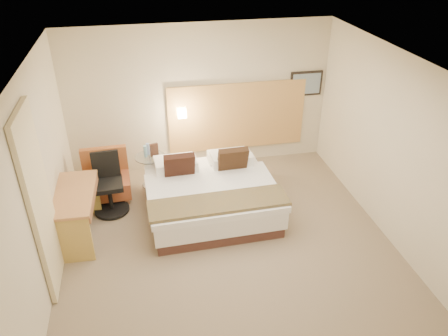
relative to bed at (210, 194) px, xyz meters
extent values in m
cube|color=#7F6D55|center=(0.10, -0.90, -0.33)|extent=(4.80, 5.00, 0.02)
cube|color=silver|center=(0.10, -0.90, 2.39)|extent=(4.80, 5.00, 0.02)
cube|color=beige|center=(0.10, 1.61, 1.03)|extent=(4.80, 0.02, 2.70)
cube|color=beige|center=(0.10, -3.41, 1.03)|extent=(4.80, 0.02, 2.70)
cube|color=beige|center=(-2.31, -0.90, 1.03)|extent=(0.02, 5.00, 2.70)
cube|color=beige|center=(2.51, -0.90, 1.03)|extent=(0.02, 5.00, 2.70)
cube|color=tan|center=(0.80, 1.57, 0.63)|extent=(2.60, 0.04, 1.30)
cube|color=black|center=(2.12, 1.58, 1.18)|extent=(0.62, 0.03, 0.47)
cube|color=gray|center=(2.12, 1.56, 1.18)|extent=(0.54, 0.01, 0.39)
cylinder|color=silver|center=(-0.25, 1.52, 0.83)|extent=(0.02, 0.12, 0.02)
cube|color=#FFEDC6|center=(-0.25, 1.46, 0.83)|extent=(0.15, 0.15, 0.15)
cube|color=beige|center=(-2.26, -1.15, 0.90)|extent=(0.06, 0.90, 2.42)
cylinder|color=#84B9CC|center=(-0.96, 0.98, 0.37)|extent=(0.08, 0.08, 0.21)
cylinder|color=#849BCC|center=(-0.91, 1.06, 0.37)|extent=(0.08, 0.08, 0.21)
cube|color=#331D14|center=(-0.81, 0.99, 0.38)|extent=(0.15, 0.09, 0.23)
cube|color=#482A24|center=(0.00, 0.00, -0.23)|extent=(1.95, 1.95, 0.18)
cube|color=white|center=(0.00, 0.00, 0.00)|extent=(2.01, 2.01, 0.29)
cube|color=white|center=(0.01, -0.28, 0.20)|extent=(2.06, 1.46, 0.10)
cube|color=white|center=(-0.49, 0.71, 0.24)|extent=(0.70, 0.39, 0.18)
cube|color=white|center=(0.45, 0.73, 0.24)|extent=(0.70, 0.39, 0.18)
cube|color=white|center=(-0.48, 0.45, 0.34)|extent=(0.70, 0.39, 0.18)
cube|color=white|center=(0.46, 0.48, 0.34)|extent=(0.70, 0.39, 0.18)
cube|color=black|center=(-0.45, 0.26, 0.41)|extent=(0.50, 0.28, 0.50)
cube|color=black|center=(0.43, 0.28, 0.41)|extent=(0.50, 0.28, 0.50)
cube|color=#AE7023|center=(0.02, -0.67, 0.27)|extent=(2.07, 0.59, 0.05)
cube|color=#A5674D|center=(-1.96, 0.45, -0.27)|extent=(0.08, 0.08, 0.10)
cube|color=tan|center=(-1.34, 0.47, -0.27)|extent=(0.08, 0.08, 0.10)
cube|color=tan|center=(-1.97, 0.99, -0.27)|extent=(0.08, 0.08, 0.10)
cube|color=tan|center=(-1.36, 1.01, -0.27)|extent=(0.08, 0.08, 0.10)
cube|color=#A34D2C|center=(-1.66, 0.73, -0.08)|extent=(0.80, 0.70, 0.29)
cube|color=#9B5329|center=(-1.67, 1.01, 0.28)|extent=(0.78, 0.14, 0.44)
cube|color=black|center=(-1.66, 0.91, 0.21)|extent=(0.37, 0.19, 0.38)
cylinder|color=silver|center=(-0.89, 0.97, -0.31)|extent=(0.44, 0.44, 0.02)
cylinder|color=white|center=(-0.89, 0.97, -0.03)|extent=(0.05, 0.05, 0.55)
cylinder|color=silver|center=(-0.89, 0.97, 0.26)|extent=(0.65, 0.65, 0.01)
cube|color=#B87B48|center=(-2.04, -0.26, 0.44)|extent=(0.62, 1.27, 0.04)
cube|color=tan|center=(-2.06, -0.85, 0.05)|extent=(0.52, 0.06, 0.74)
cube|color=#D1B552|center=(-2.01, 0.32, 0.05)|extent=(0.52, 0.06, 0.74)
cube|color=#A0633E|center=(-1.98, -0.27, 0.35)|extent=(0.51, 1.18, 0.10)
cylinder|color=black|center=(-1.59, 0.30, -0.29)|extent=(0.60, 0.60, 0.04)
cylinder|color=black|center=(-1.59, 0.30, -0.05)|extent=(0.07, 0.07, 0.43)
cube|color=black|center=(-1.59, 0.30, 0.19)|extent=(0.48, 0.48, 0.08)
cube|color=black|center=(-1.60, 0.50, 0.46)|extent=(0.44, 0.08, 0.46)
camera|label=1|loc=(-0.95, -5.83, 3.90)|focal=35.00mm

